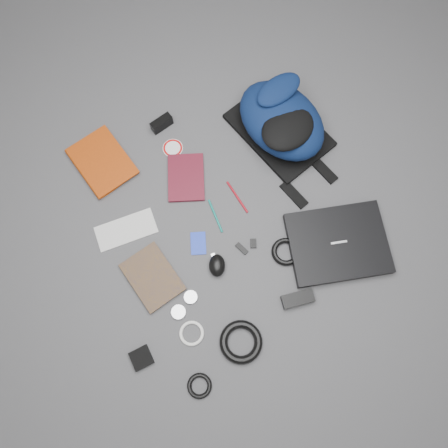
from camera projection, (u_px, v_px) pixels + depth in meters
name	position (u px, v px, depth m)	size (l,w,h in m)	color
ground	(224.00, 225.00, 1.76)	(4.00, 4.00, 0.00)	#4F4F51
backpack	(282.00, 120.00, 1.79)	(0.31, 0.45, 0.19)	#081434
laptop	(338.00, 244.00, 1.72)	(0.38, 0.30, 0.04)	black
textbook_red	(82.00, 175.00, 1.81)	(0.20, 0.27, 0.03)	#933008
comic_book	(134.00, 290.00, 1.68)	(0.17, 0.23, 0.02)	#98660A
envelope	(126.00, 230.00, 1.76)	(0.24, 0.11, 0.00)	silver
dvd_case	(186.00, 178.00, 1.81)	(0.15, 0.21, 0.02)	#470D18
compact_camera	(162.00, 123.00, 1.86)	(0.10, 0.03, 0.05)	black
sticker_disc	(173.00, 148.00, 1.86)	(0.09, 0.09, 0.00)	white
pen_teal	(215.00, 216.00, 1.77)	(0.01, 0.01, 0.15)	#0D766A
pen_red	(237.00, 197.00, 1.79)	(0.01, 0.01, 0.16)	maroon
id_badge	(198.00, 243.00, 1.74)	(0.06, 0.09, 0.00)	#1934C2
usb_black	(242.00, 249.00, 1.73)	(0.02, 0.05, 0.01)	black
usb_silver	(214.00, 258.00, 1.72)	(0.02, 0.04, 0.01)	#BDBDBF
key_fob	(253.00, 243.00, 1.74)	(0.02, 0.04, 0.01)	black
mouse	(217.00, 265.00, 1.69)	(0.06, 0.09, 0.05)	black
headphone_left	(179.00, 312.00, 1.66)	(0.06, 0.06, 0.01)	#ADADAF
headphone_right	(191.00, 297.00, 1.67)	(0.05, 0.05, 0.01)	#B5B5B7
cable_coil	(286.00, 252.00, 1.72)	(0.11, 0.11, 0.02)	black
power_brick	(298.00, 299.00, 1.66)	(0.12, 0.05, 0.03)	black
power_cord_coil	(241.00, 342.00, 1.62)	(0.16, 0.16, 0.03)	black
pouch	(141.00, 358.00, 1.61)	(0.07, 0.07, 0.02)	black
earbud_coil	(199.00, 386.00, 1.58)	(0.09, 0.09, 0.02)	black
white_cable_coil	(192.00, 333.00, 1.64)	(0.09, 0.09, 0.01)	white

